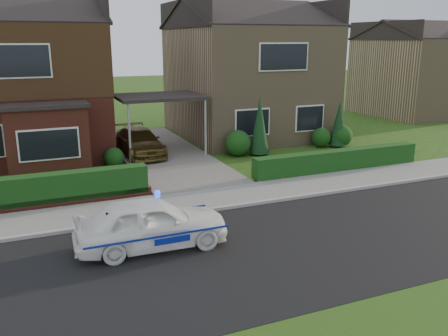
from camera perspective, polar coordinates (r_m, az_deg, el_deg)
ground at (r=12.53m, az=6.24°, el=-9.38°), size 120.00×120.00×0.00m
road at (r=12.53m, az=6.24°, el=-9.38°), size 60.00×6.00×0.02m
kerb at (r=15.03m, az=0.59°, el=-4.75°), size 60.00×0.16×0.12m
sidewalk at (r=15.95m, az=-0.91°, el=-3.60°), size 60.00×2.00×0.10m
driveway at (r=22.25m, az=-7.59°, el=1.75°), size 3.80×12.00×0.12m
house_left at (r=23.85m, az=-23.63°, el=10.66°), size 7.50×9.53×7.25m
house_right at (r=26.54m, az=2.73°, el=11.90°), size 7.50×8.06×7.25m
carport_link at (r=21.76m, az=-7.80°, el=8.39°), size 3.80×3.00×2.77m
dwarf_wall at (r=16.01m, az=-22.32°, el=-4.22°), size 7.70×0.25×0.36m
hedge_left at (r=16.21m, az=-22.26°, el=-4.66°), size 7.50×0.55×0.90m
hedge_right at (r=19.76m, az=13.47°, el=-0.44°), size 7.50×0.55×0.80m
shrub_left_mid at (r=19.80m, az=-17.53°, el=1.27°), size 1.32×1.32×1.32m
shrub_left_near at (r=20.34m, az=-13.09°, el=1.25°), size 0.84×0.84×0.84m
shrub_right_near at (r=21.72m, az=1.67°, el=3.01°), size 1.20×1.20×1.20m
shrub_right_mid at (r=24.07m, az=11.60°, el=3.62°), size 0.96×0.96×0.96m
shrub_right_far at (r=24.40m, az=13.95°, el=3.78°), size 1.08×1.08×1.08m
conifer_a at (r=21.84m, az=4.30°, el=4.91°), size 0.90×0.90×2.60m
conifer_b at (r=24.18m, az=13.65°, el=5.05°), size 0.90×0.90×2.20m
neighbour_right at (r=36.54m, az=22.11°, el=10.07°), size 6.50×7.00×5.20m
police_car at (r=12.29m, az=-8.73°, el=-6.62°), size 3.57×3.94×1.49m
driveway_car at (r=21.83m, az=-10.15°, el=3.13°), size 1.80×4.11×1.17m
potted_plant_c at (r=19.30m, az=-20.54°, el=-0.35°), size 0.45×0.45×0.67m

